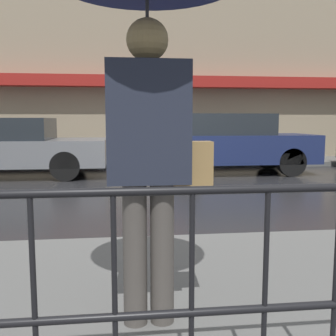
% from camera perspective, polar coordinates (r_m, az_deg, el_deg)
% --- Properties ---
extents(ground_plane, '(80.00, 80.00, 0.00)m').
position_cam_1_polar(ground_plane, '(7.81, 0.24, -3.25)').
color(ground_plane, '#262628').
extents(sidewalk_near, '(28.00, 2.82, 0.13)m').
position_cam_1_polar(sidewalk_near, '(3.17, 11.61, -17.75)').
color(sidewalk_near, '#60605E').
rests_on(sidewalk_near, ground_plane).
extents(sidewalk_far, '(28.00, 1.81, 0.13)m').
position_cam_1_polar(sidewalk_far, '(12.13, -2.28, 0.73)').
color(sidewalk_far, '#60605E').
rests_on(sidewalk_far, ground_plane).
extents(lane_marking, '(25.20, 0.12, 0.01)m').
position_cam_1_polar(lane_marking, '(7.81, 0.24, -3.22)').
color(lane_marking, gold).
rests_on(lane_marking, ground_plane).
extents(building_storefront, '(28.00, 0.85, 5.36)m').
position_cam_1_polar(building_storefront, '(13.15, -2.69, 12.60)').
color(building_storefront, gray).
rests_on(building_storefront, ground_plane).
extents(railing_foreground, '(12.00, 0.04, 0.98)m').
position_cam_1_polar(railing_foreground, '(1.94, 23.25, -12.92)').
color(railing_foreground, black).
rests_on(railing_foreground, sidewalk_near).
extents(pedestrian, '(1.07, 1.07, 2.25)m').
position_cam_1_polar(pedestrian, '(2.37, -2.89, 19.06)').
color(pedestrian, '#4C4742').
rests_on(pedestrian, sidewalk_near).
extents(car_grey, '(4.79, 1.93, 1.44)m').
position_cam_1_polar(car_grey, '(10.37, -22.57, 2.90)').
color(car_grey, slate).
rests_on(car_grey, ground_plane).
extents(car_navy, '(4.19, 1.73, 1.54)m').
position_cam_1_polar(car_navy, '(10.37, 9.06, 3.60)').
color(car_navy, '#19234C').
rests_on(car_navy, ground_plane).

